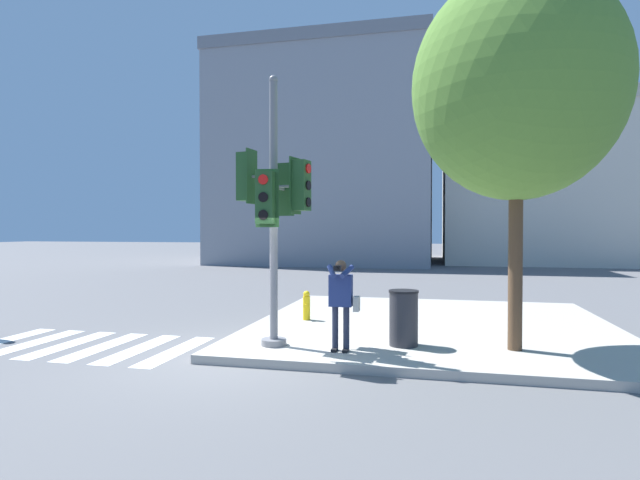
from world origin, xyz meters
name	(u,v)px	position (x,y,z in m)	size (l,w,h in m)	color
ground_plane	(230,358)	(0.00, 0.00, 0.00)	(160.00, 160.00, 0.00)	#5B5B5E
sidewalk_corner	(432,326)	(3.50, 3.50, 0.08)	(8.00, 8.00, 0.16)	#ADA89E
crosswalk_stripes	(86,346)	(-3.17, 0.27, 0.00)	(4.38, 2.46, 0.01)	silver
traffic_signal_pole	(274,201)	(0.68, 0.49, 2.83)	(1.47, 1.47, 4.97)	slate
person_photographer	(342,297)	(1.96, 0.37, 1.11)	(0.58, 0.54, 1.60)	black
street_tree	(517,87)	(4.95, 1.14, 4.81)	(3.65, 3.65, 6.68)	brown
fire_hydrant	(307,305)	(0.59, 3.19, 0.50)	(0.17, 0.23, 0.69)	yellow
trash_bin	(404,318)	(3.00, 1.03, 0.67)	(0.55, 0.55, 1.02)	#2D2D33
building_left	(332,162)	(-4.01, 28.48, 7.41)	(14.82, 14.07, 14.80)	gray
building_right	(558,187)	(12.36, 31.38, 5.51)	(16.54, 13.43, 11.01)	beige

